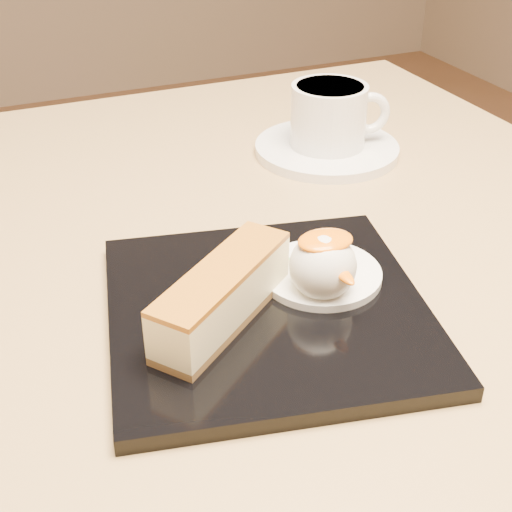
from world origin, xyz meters
name	(u,v)px	position (x,y,z in m)	size (l,w,h in m)	color
table	(232,391)	(0.00, 0.00, 0.56)	(0.80, 0.80, 0.72)	black
dessert_plate	(267,311)	(-0.01, -0.10, 0.73)	(0.22, 0.22, 0.01)	black
cheesecake	(223,295)	(-0.04, -0.10, 0.75)	(0.12, 0.10, 0.04)	brown
cream_smear	(321,274)	(0.04, -0.08, 0.73)	(0.09, 0.09, 0.01)	white
ice_cream_scoop	(323,266)	(0.03, -0.10, 0.76)	(0.05, 0.05, 0.05)	white
mango_sauce	(325,241)	(0.03, -0.10, 0.78)	(0.04, 0.03, 0.01)	orange
mint_sprig	(271,261)	(0.01, -0.06, 0.74)	(0.03, 0.02, 0.00)	green
saucer	(327,149)	(0.17, 0.14, 0.72)	(0.15, 0.15, 0.01)	white
coffee_cup	(330,114)	(0.17, 0.14, 0.76)	(0.10, 0.08, 0.06)	white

